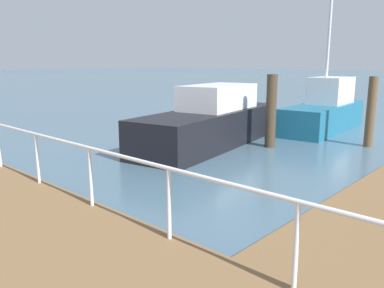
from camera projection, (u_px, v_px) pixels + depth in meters
ground_plane at (33, 138)px, 15.12m from camera, size 300.00×300.00×0.00m
boardwalk_railing at (125, 169)px, 6.08m from camera, size 0.06×29.55×1.08m
dock_piling_0 at (271, 111)px, 13.32m from camera, size 0.36×0.36×2.51m
dock_piling_1 at (371, 112)px, 13.39m from camera, size 0.31×0.31×2.44m
moored_boat_1 at (325, 110)px, 16.86m from camera, size 5.88×2.21×6.18m
moored_boat_3 at (212, 122)px, 13.80m from camera, size 7.35×3.28×2.11m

